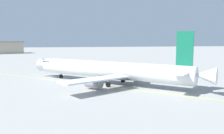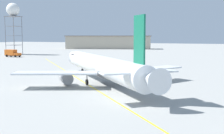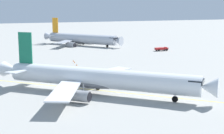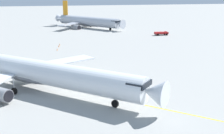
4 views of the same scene
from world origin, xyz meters
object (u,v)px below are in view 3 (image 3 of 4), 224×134
Objects in this scene: airliner_secondary at (81,39)px; safety_cone_mid at (75,62)px; safety_cone_far at (73,61)px; airliner_main at (97,79)px; safety_cone_near at (77,65)px; ops_pickup_truck at (161,49)px.

safety_cone_mid is (-16.23, -44.18, -2.49)m from airliner_secondary.
airliner_secondary reaches higher than safety_cone_far.
airliner_main is at bearing -51.25° from airliner_secondary.
airliner_main is 38.38m from safety_cone_mid.
airliner_secondary is 51.89m from safety_cone_near.
safety_cone_near is at bearing -153.46° from ops_pickup_truck.
airliner_secondary is 6.80× the size of ops_pickup_truck.
airliner_main reaches higher than safety_cone_mid.
safety_cone_near and safety_cone_mid have the same top height.
airliner_main is 41.18m from safety_cone_far.
airliner_main is at bearing -99.87° from safety_cone_mid.
safety_cone_far is (1.23, 7.54, 0.00)m from safety_cone_near.
ops_pickup_truck is at bearing 20.15° from safety_cone_mid.
ops_pickup_truck is at bearing 1.94° from airliner_secondary.
safety_cone_mid is at bearing -99.23° from safety_cone_far.
safety_cone_far is at bearing 80.77° from safety_cone_mid.
safety_cone_near is 1.00× the size of safety_cone_mid.
ops_pickup_truck is 41.76m from safety_cone_mid.
safety_cone_near and safety_cone_far have the same top height.
safety_cone_near is (-17.01, -48.96, -2.49)m from airliner_secondary.
safety_cone_far is (-15.78, -41.42, -2.49)m from airliner_secondary.
ops_pickup_truck is at bearing 93.01° from airliner_main.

